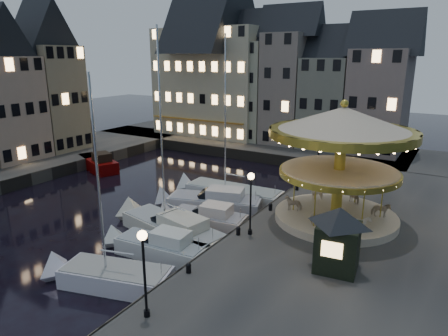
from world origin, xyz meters
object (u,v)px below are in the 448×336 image
Objects in this scene: motorboat_b at (156,247)px; motorboat_c at (170,227)px; red_fishing_boat at (98,164)px; motorboat_a at (107,276)px; bollard_c at (270,206)px; bollard_a at (189,267)px; motorboat_f at (228,192)px; bollard_b at (238,230)px; bollard_d at (297,187)px; streetlamp_b at (251,195)px; carousel at (342,143)px; motorboat_d at (203,219)px; motorboat_e at (210,202)px; streetlamp_a at (144,262)px; streetlamp_c at (318,152)px; ticket_kiosk at (339,228)px.

motorboat_c reaches higher than motorboat_b.
motorboat_a is at bearing -40.98° from red_fishing_boat.
motorboat_b is (-4.34, -8.10, -0.96)m from bollard_c.
bollard_a is 0.04× the size of motorboat_f.
bollard_b is at bearing 57.99° from motorboat_a.
motorboat_c is 1.82× the size of red_fishing_boat.
bollard_d is 18.26m from motorboat_a.
motorboat_c is (-6.07, -0.81, -3.34)m from streetlamp_b.
motorboat_b is at bearing -136.21° from carousel.
motorboat_f is (-1.62, 6.46, -0.11)m from motorboat_d.
motorboat_a is 12.81m from motorboat_e.
red_fishing_boat is 29.11m from carousel.
streetlamp_b is 0.57× the size of red_fishing_boat.
carousel reaches higher than bollard_c.
carousel is (10.69, -3.15, 6.37)m from motorboat_f.
red_fishing_boat is (-23.45, 4.31, -0.91)m from bollard_c.
streetlamp_a is at bearing -90.00° from streetlamp_b.
motorboat_c is 1.92× the size of motorboat_d.
streetlamp_c is 13.13m from motorboat_d.
bollard_d is at bearing 62.24° from motorboat_d.
motorboat_b is 0.55× the size of motorboat_c.
streetlamp_a is 14.71m from bollard_c.
red_fishing_boat is (-24.05, 18.81, -3.33)m from streetlamp_a.
streetlamp_a is 7.32× the size of bollard_b.
streetlamp_a is 13.22m from motorboat_d.
carousel is at bearing -16.44° from motorboat_f.
bollard_a is 0.05× the size of motorboat_a.
bollard_c is at bearing 61.84° from motorboat_b.
motorboat_a reaches higher than streetlamp_a.
motorboat_d is 20.38m from red_fishing_boat.
streetlamp_c is 0.47× the size of motorboat_e.
ticket_kiosk reaches higher than bollard_b.
bollard_d is at bearing 16.29° from motorboat_f.
motorboat_c reaches higher than ticket_kiosk.
motorboat_c is at bearing -116.82° from bollard_d.
motorboat_a reaches higher than bollard_c.
motorboat_c is 1.00× the size of motorboat_f.
red_fishing_boat is (-17.52, 0.54, 0.16)m from motorboat_f.
motorboat_f is at bearing 124.09° from bollard_b.
motorboat_a reaches higher than streetlamp_c.
streetlamp_b is at bearing -82.41° from bollard_c.
motorboat_e is (-5.81, 11.08, -0.96)m from bollard_a.
bollard_d is 9.31m from motorboat_d.
ticket_kiosk is (10.99, -3.32, 3.09)m from motorboat_d.
red_fishing_boat is at bearing 161.08° from ticket_kiosk.
bollard_c is 5.92m from motorboat_e.
motorboat_f is at bearing -1.76° from red_fishing_boat.
streetlamp_b is 6.27m from ticket_kiosk.
motorboat_b and motorboat_e have the same top height.
streetlamp_c is 11.11m from motorboat_e.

